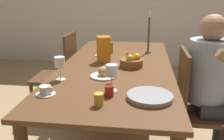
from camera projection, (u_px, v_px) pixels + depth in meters
ground_plane at (116, 139)px, 2.36m from camera, size 20.00×20.00×0.00m
dining_table at (116, 74)px, 2.17m from camera, size 0.93×2.05×0.73m
chair_person_side at (197, 107)px, 1.91m from camera, size 0.42×0.42×0.93m
chair_opposite at (61, 73)px, 2.67m from camera, size 0.42×0.42×0.93m
person_seated at (212, 80)px, 1.85m from camera, size 0.39×0.41×1.19m
red_pitcher at (104, 49)px, 2.20m from camera, size 0.15×0.13×0.23m
wine_glass_water at (112, 72)px, 1.54m from camera, size 0.07×0.07×0.17m
wine_glass_juice at (60, 63)px, 1.74m from camera, size 0.07×0.07×0.17m
teacup_near_person at (45, 91)px, 1.52m from camera, size 0.12×0.12×0.06m
teacup_across at (101, 54)px, 2.42m from camera, size 0.12×0.12×0.06m
serving_tray at (150, 97)px, 1.46m from camera, size 0.27×0.27×0.03m
bread_plate at (104, 74)px, 1.83m from camera, size 0.20×0.20×0.08m
jam_jar_amber at (109, 90)px, 1.49m from camera, size 0.06×0.06×0.07m
jam_jar_red at (99, 99)px, 1.37m from camera, size 0.06×0.06×0.07m
fruit_bowl at (132, 62)px, 2.07m from camera, size 0.19×0.19×0.12m
candlestick_tall at (149, 37)px, 2.50m from camera, size 0.06×0.06×0.41m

